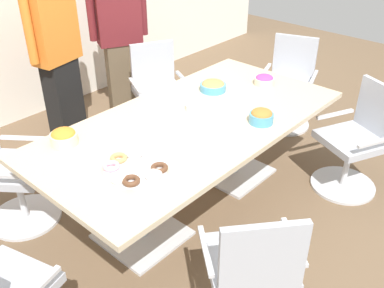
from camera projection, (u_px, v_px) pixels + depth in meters
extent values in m
cube|color=brown|center=(192.00, 202.00, 3.63)|extent=(10.00, 10.00, 0.01)
cube|color=#CCB793|center=(192.00, 123.00, 3.25)|extent=(2.40, 1.20, 0.04)
cube|color=silver|center=(142.00, 234.00, 3.27)|extent=(0.56, 0.56, 0.02)
cylinder|color=silver|center=(139.00, 196.00, 3.09)|extent=(0.09, 0.09, 0.69)
cube|color=silver|center=(233.00, 171.00, 3.97)|extent=(0.56, 0.56, 0.02)
cylinder|color=silver|center=(235.00, 137.00, 3.79)|extent=(0.09, 0.09, 0.69)
cube|color=#ADB2BC|center=(249.00, 262.00, 2.44)|extent=(0.65, 0.65, 0.06)
cube|color=#ADB2BC|center=(263.00, 258.00, 2.14)|extent=(0.36, 0.31, 0.42)
cube|color=silver|center=(206.00, 250.00, 2.35)|extent=(0.26, 0.30, 0.02)
cube|color=silver|center=(294.00, 241.00, 2.41)|extent=(0.26, 0.30, 0.02)
cylinder|color=silver|center=(342.00, 185.00, 3.80)|extent=(0.72, 0.72, 0.02)
cylinder|color=silver|center=(347.00, 164.00, 3.69)|extent=(0.05, 0.05, 0.41)
cube|color=#ADB2BC|center=(352.00, 140.00, 3.57)|extent=(0.61, 0.61, 0.06)
cube|color=#ADB2BC|center=(379.00, 109.00, 3.51)|extent=(0.22, 0.41, 0.42)
cube|color=silver|center=(377.00, 142.00, 3.31)|extent=(0.35, 0.18, 0.02)
cube|color=silver|center=(335.00, 114.00, 3.70)|extent=(0.35, 0.18, 0.02)
cylinder|color=silver|center=(283.00, 123.00, 4.75)|extent=(0.69, 0.69, 0.02)
cylinder|color=silver|center=(285.00, 105.00, 4.63)|extent=(0.05, 0.05, 0.41)
cube|color=#ADB2BC|center=(288.00, 85.00, 4.51)|extent=(0.59, 0.59, 0.06)
cube|color=#ADB2BC|center=(295.00, 56.00, 4.55)|extent=(0.18, 0.43, 0.42)
cube|color=silver|center=(314.00, 77.00, 4.37)|extent=(0.36, 0.15, 0.02)
cube|color=silver|center=(265.00, 70.00, 4.53)|extent=(0.36, 0.15, 0.02)
cylinder|color=silver|center=(162.00, 133.00, 4.57)|extent=(0.72, 0.72, 0.02)
cylinder|color=silver|center=(161.00, 114.00, 4.46)|extent=(0.05, 0.05, 0.41)
cube|color=#ADB2BC|center=(160.00, 93.00, 4.34)|extent=(0.62, 0.62, 0.06)
cube|color=#ADB2BC|center=(153.00, 63.00, 4.38)|extent=(0.41, 0.23, 0.42)
cube|color=silver|center=(183.00, 78.00, 4.35)|extent=(0.19, 0.34, 0.02)
cube|color=silver|center=(135.00, 86.00, 4.20)|extent=(0.19, 0.34, 0.02)
cylinder|color=silver|center=(26.00, 217.00, 3.45)|extent=(0.76, 0.76, 0.02)
cylinder|color=silver|center=(21.00, 195.00, 3.33)|extent=(0.05, 0.05, 0.41)
cube|color=#ADB2BC|center=(14.00, 169.00, 3.21)|extent=(0.65, 0.65, 0.06)
cube|color=silver|center=(24.00, 138.00, 3.36)|extent=(0.25, 0.31, 0.02)
cube|color=black|center=(65.00, 101.00, 4.31)|extent=(0.35, 0.26, 0.82)
cube|color=orange|center=(52.00, 26.00, 3.93)|extent=(0.48, 0.31, 0.65)
cylinder|color=orange|center=(73.00, 16.00, 4.11)|extent=(0.10, 0.10, 0.58)
cylinder|color=orange|center=(29.00, 30.00, 3.72)|extent=(0.10, 0.10, 0.58)
cube|color=brown|center=(123.00, 79.00, 4.80)|extent=(0.37, 0.32, 0.80)
cube|color=maroon|center=(117.00, 13.00, 4.42)|extent=(0.49, 0.39, 0.63)
cylinder|color=maroon|center=(143.00, 7.00, 4.49)|extent=(0.11, 0.11, 0.57)
cylinder|color=maroon|center=(91.00, 12.00, 4.32)|extent=(0.11, 0.11, 0.57)
cylinder|color=#4C9EC6|center=(261.00, 118.00, 3.20)|extent=(0.18, 0.18, 0.07)
ellipsoid|color=#AD702D|center=(262.00, 114.00, 3.18)|extent=(0.16, 0.16, 0.07)
cylinder|color=beige|center=(264.00, 81.00, 3.79)|extent=(0.17, 0.17, 0.06)
ellipsoid|color=#9E3D8E|center=(264.00, 78.00, 3.77)|extent=(0.15, 0.15, 0.05)
cylinder|color=#4C9EC6|center=(213.00, 87.00, 3.68)|extent=(0.22, 0.22, 0.06)
ellipsoid|color=tan|center=(213.00, 84.00, 3.66)|extent=(0.19, 0.19, 0.05)
cylinder|color=beige|center=(64.00, 139.00, 2.94)|extent=(0.18, 0.18, 0.08)
ellipsoid|color=orange|center=(63.00, 134.00, 2.92)|extent=(0.16, 0.16, 0.07)
cylinder|color=white|center=(136.00, 169.00, 2.69)|extent=(0.39, 0.39, 0.01)
torus|color=white|center=(151.00, 156.00, 2.78)|extent=(0.11, 0.11, 0.03)
torus|color=white|center=(135.00, 153.00, 2.81)|extent=(0.11, 0.11, 0.03)
torus|color=tan|center=(119.00, 158.00, 2.76)|extent=(0.11, 0.11, 0.03)
torus|color=pink|center=(111.00, 166.00, 2.68)|extent=(0.11, 0.11, 0.03)
torus|color=white|center=(119.00, 178.00, 2.58)|extent=(0.11, 0.11, 0.03)
torus|color=brown|center=(131.00, 181.00, 2.56)|extent=(0.11, 0.11, 0.03)
torus|color=white|center=(154.00, 175.00, 2.60)|extent=(0.11, 0.11, 0.03)
torus|color=brown|center=(159.00, 168.00, 2.67)|extent=(0.11, 0.11, 0.03)
cylinder|color=white|center=(198.00, 109.00, 3.39)|extent=(0.19, 0.19, 0.01)
cylinder|color=silver|center=(198.00, 109.00, 3.39)|extent=(0.19, 0.19, 0.01)
cylinder|color=white|center=(198.00, 108.00, 3.39)|extent=(0.19, 0.19, 0.01)
cylinder|color=silver|center=(198.00, 107.00, 3.38)|extent=(0.19, 0.19, 0.01)
cylinder|color=white|center=(198.00, 106.00, 3.38)|extent=(0.19, 0.19, 0.01)
cylinder|color=silver|center=(198.00, 106.00, 3.38)|extent=(0.19, 0.19, 0.01)
cylinder|color=white|center=(198.00, 105.00, 3.37)|extent=(0.19, 0.19, 0.01)
cylinder|color=silver|center=(198.00, 104.00, 3.37)|extent=(0.19, 0.19, 0.01)
cube|color=white|center=(147.00, 122.00, 3.16)|extent=(0.15, 0.15, 0.06)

